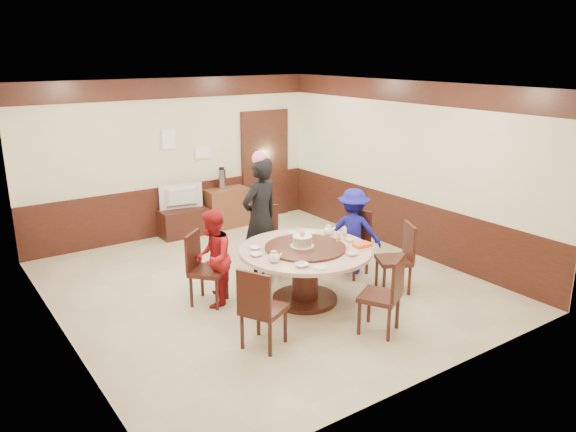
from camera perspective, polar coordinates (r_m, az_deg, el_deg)
room at (r=7.82m, az=-2.47°, el=0.33°), size 6.00×6.04×2.84m
banquet_table at (r=7.46m, az=1.76°, el=-4.89°), size 1.75×1.75×0.78m
chair_0 at (r=8.49m, az=6.46°, el=-3.96°), size 0.55×0.55×0.97m
chair_1 at (r=8.63m, az=-1.88°, el=-3.50°), size 0.53×0.53×0.97m
chair_2 at (r=7.58m, az=-8.19°, el=-6.59°), size 0.62×0.62×0.97m
chair_3 at (r=6.46m, az=-2.57°, el=-10.69°), size 0.60×0.59×0.97m
chair_4 at (r=6.85m, az=9.41°, el=-9.24°), size 0.60×0.60×0.97m
chair_5 at (r=8.02m, az=10.79°, el=-5.41°), size 0.60×0.59×0.97m
person_standing at (r=8.22m, az=-2.83°, el=-0.18°), size 0.73×0.56×1.80m
person_red at (r=7.41m, az=-7.66°, el=-4.25°), size 0.76×0.80×1.30m
person_blue at (r=8.45m, az=6.64°, el=-1.54°), size 0.94×0.94×1.31m
birthday_cake at (r=7.36m, az=1.46°, el=-2.55°), size 0.32×0.32×0.21m
teapot_left at (r=6.90m, az=-1.45°, el=-4.24°), size 0.17×0.15×0.13m
teapot_right at (r=7.93m, az=4.13°, el=-1.52°), size 0.17×0.15×0.13m
bowl_0 at (r=7.37m, az=-3.35°, el=-3.25°), size 0.15×0.15×0.04m
bowl_1 at (r=7.18m, az=6.48°, el=-3.82°), size 0.15×0.15×0.05m
bowl_2 at (r=6.78m, az=1.41°, el=-5.00°), size 0.17×0.17×0.04m
bowl_3 at (r=7.70m, az=6.28°, el=-2.44°), size 0.13×0.13×0.04m
bowl_4 at (r=7.13m, az=-3.24°, el=-3.94°), size 0.16×0.16×0.04m
bowl_5 at (r=7.91m, az=0.43°, el=-1.78°), size 0.15×0.15×0.05m
saucer_near at (r=6.76m, az=3.35°, el=-5.22°), size 0.18×0.18×0.01m
saucer_far at (r=8.02m, az=2.24°, el=-1.67°), size 0.18×0.18×0.01m
shrimp_platter at (r=7.46m, az=7.56°, el=-3.03°), size 0.30×0.20×0.06m
bottle_0 at (r=7.59m, az=5.15°, el=-2.22°), size 0.06×0.06×0.16m
bottle_1 at (r=7.76m, az=5.74°, el=-1.79°), size 0.06×0.06×0.16m
tv_stand at (r=10.38m, az=-10.58°, el=-0.64°), size 0.85×0.45×0.50m
television at (r=10.25m, az=-10.72°, el=1.90°), size 0.79×0.24×0.45m
side_cabinet at (r=10.75m, az=-6.27°, el=0.85°), size 0.80×0.40×0.75m
thermos at (r=10.58m, az=-6.72°, el=3.73°), size 0.15×0.15×0.38m
notice_left at (r=10.19m, az=-12.02°, el=7.64°), size 0.25×0.00×0.35m
notice_right at (r=10.51m, az=-8.64°, el=6.41°), size 0.30×0.00×0.22m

